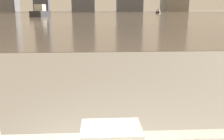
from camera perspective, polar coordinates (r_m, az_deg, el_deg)
harbor_water at (r=62.33m, az=-3.21°, el=12.71°), size 180.00×110.00×0.01m
harbor_boat_1 at (r=69.38m, az=10.53°, el=12.94°), size 1.94×3.06×1.09m
harbor_boat_3 at (r=41.48m, az=-16.03°, el=12.55°), size 2.28×5.19×1.89m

